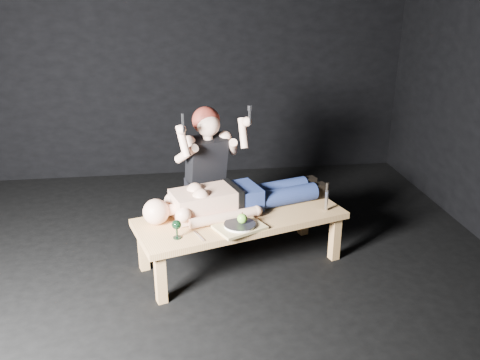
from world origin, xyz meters
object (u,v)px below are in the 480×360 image
Objects in this scene: lying_man at (240,194)px; kneeling_woman at (203,173)px; goblet at (177,229)px; serving_tray at (240,227)px; table at (241,240)px; carving_knife at (327,197)px.

lying_man is 0.45m from kneeling_woman.
serving_tray is at bearing 10.92° from goblet.
kneeling_woman reaches higher than lying_man.
serving_tray is (-0.04, -0.22, 0.24)m from table.
kneeling_woman is 8.88× the size of goblet.
serving_tray is (0.23, -0.71, -0.20)m from kneeling_woman.
serving_tray is (-0.05, -0.38, -0.12)m from lying_man.
kneeling_woman is at bearing 72.43° from goblet.
table is 0.33m from serving_tray.
kneeling_woman reaches higher than table.
serving_tray is at bearing -114.28° from lying_man.
carving_knife is (1.00, -0.47, -0.09)m from kneeling_woman.
lying_man reaches higher than serving_tray.
kneeling_woman reaches higher than serving_tray.
lying_man is at bearing -67.77° from kneeling_woman.
kneeling_woman is 3.60× the size of serving_tray.
kneeling_woman is (-0.28, 0.34, 0.08)m from lying_man.
lying_man reaches higher than carving_knife.
table is 6.85× the size of carving_knife.
lying_man reaches higher than table.
table is at bearing 31.11° from goblet.
goblet is at bearing -125.26° from kneeling_woman.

